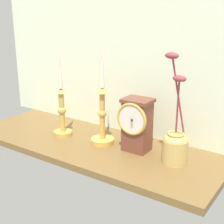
{
  "coord_description": "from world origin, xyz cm",
  "views": [
    {
      "loc": [
        71.56,
        -92.07,
        50.21
      ],
      "look_at": [
        9.08,
        0.0,
        14.0
      ],
      "focal_mm": 53.3,
      "sensor_mm": 36.0,
      "label": 1
    }
  ],
  "objects_px": {
    "brass_vase_jar": "(175,143)",
    "candlestick_tall_center": "(62,106)",
    "mantel_clock": "(137,124)",
    "candlestick_tall_left": "(102,109)"
  },
  "relations": [
    {
      "from": "candlestick_tall_center",
      "to": "brass_vase_jar",
      "type": "height_order",
      "value": "candlestick_tall_center"
    },
    {
      "from": "brass_vase_jar",
      "to": "candlestick_tall_center",
      "type": "bearing_deg",
      "value": -176.67
    },
    {
      "from": "mantel_clock",
      "to": "candlestick_tall_left",
      "type": "xyz_separation_m",
      "value": [
        -0.14,
        -0.01,
        0.03
      ]
    },
    {
      "from": "brass_vase_jar",
      "to": "candlestick_tall_left",
      "type": "bearing_deg",
      "value": 179.99
    },
    {
      "from": "candlestick_tall_left",
      "to": "candlestick_tall_center",
      "type": "xyz_separation_m",
      "value": [
        -0.18,
        -0.03,
        -0.01
      ]
    },
    {
      "from": "mantel_clock",
      "to": "candlestick_tall_center",
      "type": "xyz_separation_m",
      "value": [
        -0.31,
        -0.04,
        0.02
      ]
    },
    {
      "from": "candlestick_tall_center",
      "to": "brass_vase_jar",
      "type": "distance_m",
      "value": 0.47
    },
    {
      "from": "candlestick_tall_left",
      "to": "mantel_clock",
      "type": "bearing_deg",
      "value": 5.33
    },
    {
      "from": "mantel_clock",
      "to": "candlestick_tall_center",
      "type": "relative_size",
      "value": 0.52
    },
    {
      "from": "candlestick_tall_left",
      "to": "candlestick_tall_center",
      "type": "distance_m",
      "value": 0.18
    }
  ]
}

